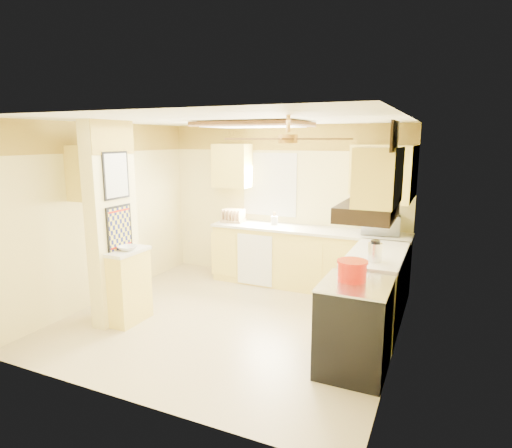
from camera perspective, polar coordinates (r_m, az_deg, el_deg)
The scene contains 34 objects.
floor at distance 5.62m, azimuth -3.39°, elevation -12.67°, with size 4.00×4.00×0.00m, color #C3B187.
ceiling at distance 5.14m, azimuth -3.72°, elevation 13.71°, with size 4.00×4.00×0.00m, color white.
wall_back at distance 6.95m, azimuth 3.78°, elevation 2.74°, with size 4.00×4.00×0.00m, color #F5E595.
wall_front at distance 3.72m, azimuth -17.38°, elevation -5.35°, with size 4.00×4.00×0.00m, color #F5E595.
wall_left at distance 6.41m, azimuth -19.58°, elevation 1.38°, with size 3.80×3.80×0.00m, color #F5E595.
wall_right at distance 4.67m, azimuth 18.73°, elevation -2.07°, with size 3.80×3.80×0.00m, color #F5E595.
wallpaper_border at distance 6.85m, azimuth 3.83°, elevation 11.43°, with size 4.00×0.02×0.40m, color yellow.
partition_column at distance 5.57m, azimuth -18.63°, elevation 0.03°, with size 0.20×0.70×2.50m, color #F5E595.
partition_ledge at distance 5.63m, azimuth -16.46°, elevation -8.15°, with size 0.25×0.55×0.90m, color #F6E567.
ledge_top at distance 5.50m, azimuth -16.73°, elevation -3.52°, with size 0.28×0.58×0.04m, color silver.
lower_cabinets_back at distance 6.68m, azimuth 6.81°, elevation -4.69°, with size 3.00×0.60×0.90m, color #F6E567.
lower_cabinets_right at distance 5.50m, azimuth 15.71°, elevation -8.59°, with size 0.60×1.40×0.90m, color #F6E567.
countertop_back at distance 6.56m, azimuth 6.88°, elevation -0.76°, with size 3.04×0.64×0.04m, color silver.
countertop_right at distance 5.36m, azimuth 15.87°, elevation -3.85°, with size 0.64×1.44×0.04m, color silver.
dishwasher_panel at distance 6.67m, azimuth -0.19°, elevation -4.83°, with size 0.58×0.02×0.80m, color white.
window at distance 6.99m, azimuth 1.85°, elevation 5.29°, with size 0.92×0.02×1.02m.
upper_cab_back_left at distance 7.07m, azimuth -3.19°, elevation 7.78°, with size 0.60×0.35×0.70m, color #F6E567.
upper_cab_back_right at distance 6.34m, azimuth 16.61°, elevation 6.93°, with size 0.90×0.35×0.70m, color #F6E567.
upper_cab_right at distance 5.83m, azimuth 18.65°, elevation 6.47°, with size 0.35×1.00×0.70m, color #F6E567.
upper_cab_left_wall at distance 6.04m, azimuth -20.39°, elevation 6.50°, with size 0.35×0.75×0.70m, color #F6E567.
upper_cab_over_stove at distance 4.04m, azimuth 16.08°, elevation 6.16°, with size 0.35×0.76×0.52m, color #F6E567.
stove at distance 4.45m, azimuth 12.98°, elevation -13.19°, with size 0.68×0.77×0.92m.
range_hood at distance 4.10m, azimuth 14.65°, elevation 1.64°, with size 0.50×0.76×0.14m, color black.
poster_menu at distance 5.42m, azimuth -18.16°, elevation 6.17°, with size 0.02×0.42×0.57m.
poster_nashville at distance 5.51m, azimuth -17.75°, elevation -0.57°, with size 0.02×0.42×0.57m.
ceiling_light_panel at distance 5.54m, azimuth -0.29°, elevation 13.10°, with size 1.35×0.95×0.06m.
ceiling_fan at distance 4.09m, azimuth 4.29°, elevation 11.33°, with size 1.15×1.15×0.26m.
vent_grate at distance 3.66m, azimuth 17.99°, elevation 11.05°, with size 0.02×0.40×0.25m, color black.
microwave at distance 6.34m, azimuth 16.32°, elevation -0.03°, with size 0.52×0.36×0.29m, color white.
bowl at distance 5.47m, azimuth -16.76°, elevation -3.09°, with size 0.22×0.22×0.05m, color white.
dutch_oven at distance 4.31m, azimuth 12.70°, elevation -6.04°, with size 0.30×0.30×0.20m.
kettle at distance 4.93m, azimuth 15.58°, elevation -3.56°, with size 0.16×0.16×0.24m.
dish_rack at distance 7.03m, azimuth -3.07°, elevation 0.91°, with size 0.37×0.28×0.21m.
utensil_crock at distance 6.79m, azimuth 2.47°, elevation 0.50°, with size 0.10×0.10×0.21m.
Camera 1 is at (2.40, -4.54, 2.28)m, focal length 30.00 mm.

